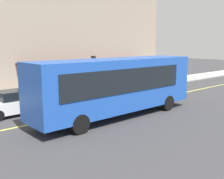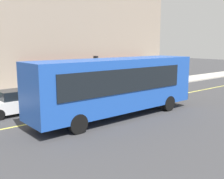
% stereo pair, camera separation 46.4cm
% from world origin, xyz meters
% --- Properties ---
extents(ground, '(120.00, 120.00, 0.00)m').
position_xyz_m(ground, '(0.00, 0.00, 0.00)').
color(ground, '#38383A').
extents(sidewalk, '(80.00, 3.12, 0.15)m').
position_xyz_m(sidewalk, '(0.00, 5.33, 0.07)').
color(sidewalk, '#B2ADA3').
rests_on(sidewalk, ground).
extents(lane_centre_stripe, '(36.00, 0.16, 0.01)m').
position_xyz_m(lane_centre_stripe, '(0.00, 0.00, 0.00)').
color(lane_centre_stripe, '#D8D14C').
rests_on(lane_centre_stripe, ground).
extents(storefront_building, '(19.76, 10.90, 9.71)m').
position_xyz_m(storefront_building, '(2.34, 12.03, 4.85)').
color(storefront_building, gray).
rests_on(storefront_building, ground).
extents(bus, '(11.15, 2.68, 3.50)m').
position_xyz_m(bus, '(-1.87, -1.91, 1.99)').
color(bus, '#1E4CAD').
rests_on(bus, ground).
extents(traffic_light, '(0.30, 0.52, 3.20)m').
position_xyz_m(traffic_light, '(1.31, 4.60, 2.53)').
color(traffic_light, '#2D2D33').
rests_on(traffic_light, sidewalk).
extents(car_white, '(4.36, 1.98, 1.52)m').
position_xyz_m(car_white, '(-6.27, 2.67, 0.74)').
color(car_white, white).
rests_on(car_white, ground).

